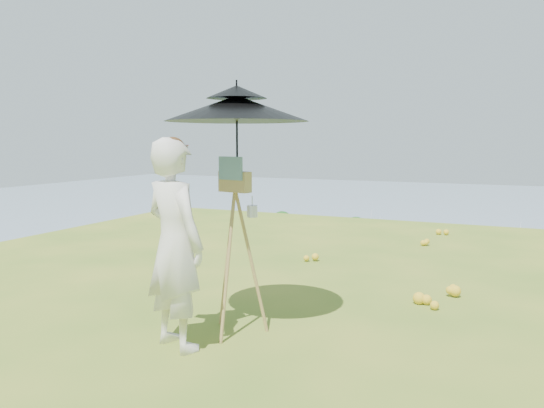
% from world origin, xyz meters
% --- Properties ---
extents(ground, '(14.00, 14.00, 0.00)m').
position_xyz_m(ground, '(0.00, 0.00, 0.00)').
color(ground, '#4F7722').
rests_on(ground, ground).
extents(shoreline_tier, '(170.00, 28.00, 8.00)m').
position_xyz_m(shoreline_tier, '(0.00, 75.00, -36.00)').
color(shoreline_tier, '#6F6959').
rests_on(shoreline_tier, bay_water).
extents(bay_water, '(700.00, 700.00, 0.00)m').
position_xyz_m(bay_water, '(0.00, 240.00, -34.00)').
color(bay_water, '#7489A6').
rests_on(bay_water, ground).
extents(peninsula, '(90.00, 60.00, 12.00)m').
position_xyz_m(peninsula, '(-75.00, 155.00, -29.00)').
color(peninsula, '#153C10').
rests_on(peninsula, bay_water).
extents(slope_trees, '(110.00, 50.00, 6.00)m').
position_xyz_m(slope_trees, '(0.00, 35.00, -15.00)').
color(slope_trees, '#174C16').
rests_on(slope_trees, forest_slope).
extents(harbor_town, '(110.00, 22.00, 5.00)m').
position_xyz_m(harbor_town, '(0.00, 75.00, -29.50)').
color(harbor_town, beige).
rests_on(harbor_town, shoreline_tier).
extents(moored_boats, '(140.00, 140.00, 0.70)m').
position_xyz_m(moored_boats, '(-12.50, 161.00, -33.65)').
color(moored_boats, white).
rests_on(moored_boats, bay_water).
extents(wildflowers, '(10.00, 10.50, 0.12)m').
position_xyz_m(wildflowers, '(0.00, 0.25, 0.06)').
color(wildflowers, yellow).
rests_on(wildflowers, ground).
extents(painter, '(0.79, 0.65, 1.85)m').
position_xyz_m(painter, '(-1.29, -1.37, 0.92)').
color(painter, beige).
rests_on(painter, ground).
extents(field_easel, '(0.76, 0.76, 1.67)m').
position_xyz_m(field_easel, '(-0.97, -0.85, 0.84)').
color(field_easel, olive).
rests_on(field_easel, ground).
extents(sun_umbrella, '(1.74, 1.74, 0.99)m').
position_xyz_m(sun_umbrella, '(-0.96, -0.82, 1.87)').
color(sun_umbrella, black).
rests_on(sun_umbrella, field_easel).
extents(painter_cap, '(0.26, 0.29, 0.10)m').
position_xyz_m(painter_cap, '(-1.29, -1.37, 1.79)').
color(painter_cap, pink).
rests_on(painter_cap, painter).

